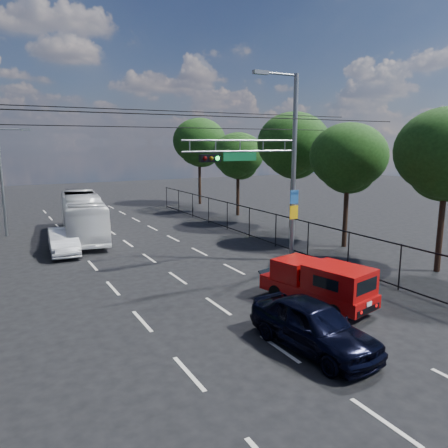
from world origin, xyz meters
TOP-DOWN VIEW (x-y plane):
  - ground at (0.00, 0.00)m, footprint 120.00×120.00m
  - lane_markings at (-0.00, 14.00)m, footprint 6.12×38.00m
  - signal_mast at (5.28, 7.99)m, footprint 6.43×0.39m
  - streetlight_left at (-6.33, 22.00)m, footprint 2.09×0.22m
  - utility_wires at (0.00, 8.83)m, footprint 22.00×5.04m
  - fence_right at (7.60, 12.17)m, footprint 0.06×34.03m
  - tree_right_a at (11.52, 3.02)m, footprint 4.80×4.80m
  - tree_right_b at (11.22, 9.02)m, footprint 4.50×4.50m
  - tree_right_c at (11.82, 15.02)m, footprint 5.10×5.10m
  - tree_right_d at (11.42, 22.02)m, footprint 4.32×4.32m
  - tree_right_e at (11.62, 30.02)m, footprint 5.28×5.28m
  - red_pickup at (3.40, 2.25)m, footprint 2.63×4.85m
  - navy_hatchback at (0.88, -0.47)m, footprint 2.17×4.59m
  - white_bus at (-2.00, 19.31)m, footprint 3.63×10.35m
  - white_van at (-3.86, 15.31)m, footprint 1.79×4.35m

SIDE VIEW (x-z plane):
  - ground at x=0.00m, z-range 0.00..0.00m
  - lane_markings at x=0.00m, z-range 0.00..0.01m
  - white_van at x=-3.86m, z-range 0.00..1.40m
  - navy_hatchback at x=0.88m, z-range 0.00..1.52m
  - red_pickup at x=3.40m, z-range 0.06..1.78m
  - fence_right at x=7.60m, z-range 0.03..2.03m
  - white_bus at x=-2.00m, z-range 0.00..2.82m
  - streetlight_left at x=-6.33m, z-range 0.40..7.48m
  - tree_right_d at x=11.42m, z-range 1.34..8.36m
  - tree_right_b at x=11.22m, z-range 1.40..8.71m
  - signal_mast at x=5.28m, z-range 0.49..9.99m
  - tree_right_a at x=11.52m, z-range 1.50..9.30m
  - tree_right_c at x=11.82m, z-range 1.59..9.88m
  - tree_right_e at x=11.62m, z-range 1.65..10.23m
  - utility_wires at x=0.00m, z-range 6.86..7.60m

